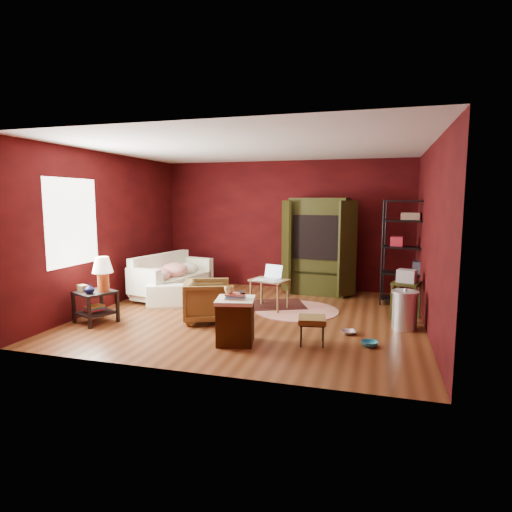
{
  "coord_description": "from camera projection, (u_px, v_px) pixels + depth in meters",
  "views": [
    {
      "loc": [
        2.03,
        -6.77,
        1.96
      ],
      "look_at": [
        0.0,
        0.2,
        1.0
      ],
      "focal_mm": 30.0,
      "sensor_mm": 36.0,
      "label": 1
    }
  ],
  "objects": [
    {
      "name": "tv_armoire",
      "position": [
        319.0,
        244.0,
        8.85
      ],
      "size": [
        1.57,
        0.91,
        1.99
      ],
      "rotation": [
        0.0,
        0.0,
        -0.08
      ],
      "color": "#2D2D0D",
      "rests_on": "ground"
    },
    {
      "name": "side_table",
      "position": [
        99.0,
        283.0,
        6.79
      ],
      "size": [
        0.71,
        0.71,
        1.06
      ],
      "rotation": [
        0.0,
        0.0,
        -0.42
      ],
      "color": "black",
      "rests_on": "ground"
    },
    {
      "name": "armchair",
      "position": [
        207.0,
        299.0,
        6.9
      ],
      "size": [
        0.89,
        0.91,
        0.74
      ],
      "primitive_type": "imported",
      "rotation": [
        0.0,
        0.0,
        1.94
      ],
      "color": "black",
      "rests_on": "ground"
    },
    {
      "name": "laptop_desk",
      "position": [
        270.0,
        282.0,
        7.64
      ],
      "size": [
        0.74,
        0.63,
        0.79
      ],
      "rotation": [
        0.0,
        0.0,
        -0.28
      ],
      "color": "olive",
      "rests_on": "ground"
    },
    {
      "name": "hamper",
      "position": [
        235.0,
        320.0,
        5.84
      ],
      "size": [
        0.6,
        0.6,
        0.72
      ],
      "rotation": [
        0.0,
        0.0,
        0.21
      ],
      "color": "#3F260E",
      "rests_on": "ground"
    },
    {
      "name": "pet_bowl_steel",
      "position": [
        349.0,
        327.0,
        6.26
      ],
      "size": [
        0.23,
        0.11,
        0.22
      ],
      "primitive_type": "imported",
      "rotation": [
        0.0,
        0.0,
        0.26
      ],
      "color": "silver",
      "rests_on": "ground"
    },
    {
      "name": "trash_can",
      "position": [
        405.0,
        310.0,
        6.49
      ],
      "size": [
        0.49,
        0.49,
        0.64
      ],
      "rotation": [
        0.0,
        0.0,
        0.25
      ],
      "color": "white",
      "rests_on": "ground"
    },
    {
      "name": "wire_shelving",
      "position": [
        410.0,
        248.0,
        7.85
      ],
      "size": [
        1.0,
        0.54,
        1.95
      ],
      "rotation": [
        0.0,
        0.0,
        -0.13
      ],
      "color": "black",
      "rests_on": "ground"
    },
    {
      "name": "mug",
      "position": [
        229.0,
        289.0,
        5.78
      ],
      "size": [
        0.15,
        0.13,
        0.13
      ],
      "primitive_type": "imported",
      "rotation": [
        0.0,
        0.0,
        -0.21
      ],
      "color": "#E4CC6F",
      "rests_on": "hamper"
    },
    {
      "name": "sofa_cushions",
      "position": [
        170.0,
        278.0,
        8.65
      ],
      "size": [
        1.09,
        1.98,
        0.79
      ],
      "rotation": [
        0.0,
        0.0,
        -0.19
      ],
      "color": "white",
      "rests_on": "sofa"
    },
    {
      "name": "rug_round",
      "position": [
        297.0,
        310.0,
        7.59
      ],
      "size": [
        1.54,
        1.54,
        0.01
      ],
      "rotation": [
        0.0,
        0.0,
        -0.05
      ],
      "color": "beige",
      "rests_on": "ground"
    },
    {
      "name": "room",
      "position": [
        250.0,
        233.0,
        7.08
      ],
      "size": [
        5.54,
        5.04,
        2.84
      ],
      "color": "brown",
      "rests_on": "ground"
    },
    {
      "name": "sofa",
      "position": [
        172.0,
        277.0,
        8.65
      ],
      "size": [
        1.44,
        2.18,
        0.83
      ],
      "primitive_type": "imported",
      "rotation": [
        0.0,
        0.0,
        2.0
      ],
      "color": "white",
      "rests_on": "ground"
    },
    {
      "name": "small_stand",
      "position": [
        406.0,
        282.0,
        7.01
      ],
      "size": [
        0.52,
        0.52,
        0.82
      ],
      "rotation": [
        0.0,
        0.0,
        -0.3
      ],
      "color": "#2D2D0D",
      "rests_on": "ground"
    },
    {
      "name": "vase",
      "position": [
        89.0,
        289.0,
        6.62
      ],
      "size": [
        0.17,
        0.18,
        0.15
      ],
      "primitive_type": "imported",
      "rotation": [
        0.0,
        0.0,
        -0.11
      ],
      "color": "#0C133D",
      "rests_on": "side_table"
    },
    {
      "name": "pet_bowl_turquoise",
      "position": [
        370.0,
        338.0,
        5.73
      ],
      "size": [
        0.24,
        0.13,
        0.23
      ],
      "primitive_type": "imported",
      "rotation": [
        0.0,
        0.0,
        0.26
      ],
      "color": "#29A4C2",
      "rests_on": "ground"
    },
    {
      "name": "footstool",
      "position": [
        312.0,
        321.0,
        5.8
      ],
      "size": [
        0.42,
        0.42,
        0.38
      ],
      "rotation": [
        0.0,
        0.0,
        0.15
      ],
      "color": "black",
      "rests_on": "ground"
    },
    {
      "name": "rug_oriental",
      "position": [
        270.0,
        305.0,
        7.96
      ],
      "size": [
        1.46,
        1.25,
        0.01
      ],
      "rotation": [
        0.0,
        0.0,
        0.4
      ],
      "color": "#4B1A14",
      "rests_on": "ground"
    }
  ]
}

